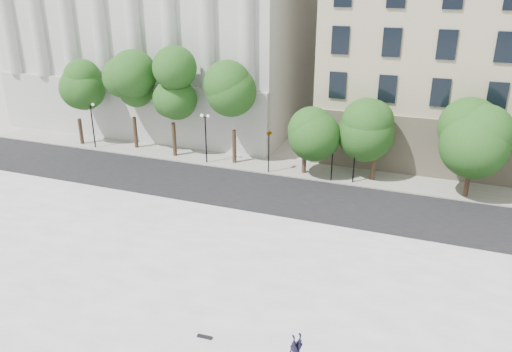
% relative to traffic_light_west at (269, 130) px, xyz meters
% --- Properties ---
extents(ground, '(160.00, 160.00, 0.00)m').
position_rel_traffic_light_west_xyz_m(ground, '(0.69, -22.30, -3.76)').
color(ground, '#B9B7AF').
rests_on(ground, ground).
extents(plaza, '(44.00, 22.00, 0.45)m').
position_rel_traffic_light_west_xyz_m(plaza, '(0.69, -19.30, -3.53)').
color(plaza, white).
rests_on(plaza, ground).
extents(street, '(60.00, 8.00, 0.02)m').
position_rel_traffic_light_west_xyz_m(street, '(0.69, -4.30, -3.75)').
color(street, black).
rests_on(street, ground).
extents(far_sidewalk, '(60.00, 4.00, 0.12)m').
position_rel_traffic_light_west_xyz_m(far_sidewalk, '(0.69, 1.70, -3.70)').
color(far_sidewalk, '#B0ADA2').
rests_on(far_sidewalk, ground).
extents(building_west, '(31.50, 27.65, 25.60)m').
position_rel_traffic_light_west_xyz_m(building_west, '(-16.31, 16.27, 9.13)').
color(building_west, beige).
rests_on(building_west, ground).
extents(traffic_light_west, '(0.41, 1.89, 4.26)m').
position_rel_traffic_light_west_xyz_m(traffic_light_west, '(0.00, 0.00, 0.00)').
color(traffic_light_west, black).
rests_on(traffic_light_west, ground).
extents(traffic_light_east, '(0.71, 1.76, 4.19)m').
position_rel_traffic_light_west_xyz_m(traffic_light_east, '(5.34, -0.00, -0.07)').
color(traffic_light_east, black).
rests_on(traffic_light_east, ground).
extents(skateboard, '(0.71, 0.22, 0.07)m').
position_rel_traffic_light_west_xyz_m(skateboard, '(4.30, -20.95, -3.27)').
color(skateboard, black).
rests_on(skateboard, plaza).
extents(street_trees, '(44.96, 5.08, 7.80)m').
position_rel_traffic_light_west_xyz_m(street_trees, '(0.37, 1.04, 1.28)').
color(street_trees, '#382619').
rests_on(street_trees, ground).
extents(lamp_posts, '(38.02, 0.28, 4.49)m').
position_rel_traffic_light_west_xyz_m(lamp_posts, '(0.44, 0.30, -0.75)').
color(lamp_posts, black).
rests_on(lamp_posts, ground).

